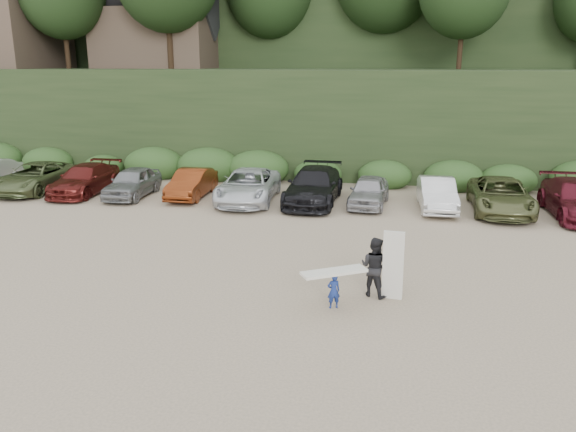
# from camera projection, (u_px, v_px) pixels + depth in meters

# --- Properties ---
(ground) EXTENTS (120.00, 120.00, 0.00)m
(ground) POSITION_uv_depth(u_px,v_px,m) (221.00, 280.00, 17.07)
(ground) COLOR tan
(ground) RESTS_ON ground
(hillside_backdrop) EXTENTS (90.00, 41.50, 28.00)m
(hillside_backdrop) POSITION_uv_depth(u_px,v_px,m) (343.00, 4.00, 48.13)
(hillside_backdrop) COLOR black
(hillside_backdrop) RESTS_ON ground
(parked_cars) EXTENTS (34.16, 5.96, 1.62)m
(parked_cars) POSITION_uv_depth(u_px,v_px,m) (236.00, 185.00, 26.78)
(parked_cars) COLOR #A5A5AA
(parked_cars) RESTS_ON ground
(child_surfer) EXTENTS (1.78, 1.36, 1.07)m
(child_surfer) POSITION_uv_depth(u_px,v_px,m) (334.00, 283.00, 14.95)
(child_surfer) COLOR navy
(child_surfer) RESTS_ON ground
(adult_surfer) EXTENTS (1.32, 0.93, 2.03)m
(adult_surfer) POSITION_uv_depth(u_px,v_px,m) (376.00, 267.00, 15.70)
(adult_surfer) COLOR black
(adult_surfer) RESTS_ON ground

